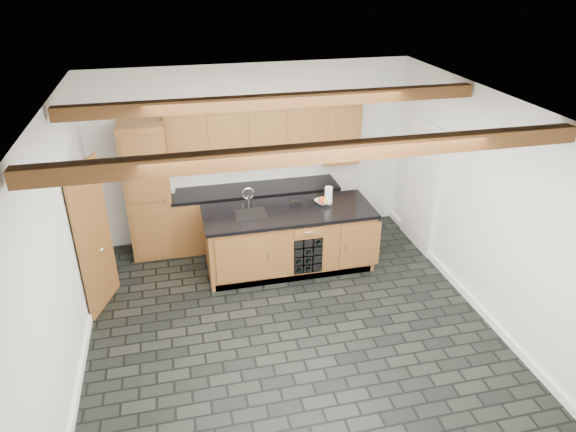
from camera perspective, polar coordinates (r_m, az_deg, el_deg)
name	(u,v)px	position (r m, az deg, el deg)	size (l,w,h in m)	color
ground	(289,321)	(6.73, 0.11, -11.55)	(5.00, 5.00, 0.00)	black
room_shell	(273,197)	(6.36, -1.73, 2.15)	(5.01, 5.00, 5.00)	white
back_cabinetry	(233,186)	(8.08, -6.15, 3.33)	(3.65, 0.62, 2.20)	brown
island	(289,239)	(7.57, 0.13, -2.56)	(2.48, 0.96, 0.93)	brown
faucet	(250,211)	(7.29, -4.22, 0.57)	(0.45, 0.40, 0.34)	black
kitchen_scale	(296,203)	(7.54, 0.86, 1.49)	(0.18, 0.12, 0.05)	black
fruit_bowl	(323,202)	(7.57, 3.93, 1.58)	(0.24, 0.24, 0.06)	beige
fruit_cluster	(323,200)	(7.56, 3.94, 1.80)	(0.16, 0.17, 0.07)	red
paper_towel	(329,195)	(7.55, 4.52, 2.30)	(0.11, 0.11, 0.26)	white
mug	(173,190)	(8.11, -12.70, 2.80)	(0.09, 0.09, 0.08)	white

